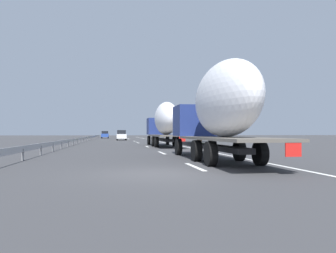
% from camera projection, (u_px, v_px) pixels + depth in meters
% --- Properties ---
extents(ground_plane, '(260.00, 260.00, 0.00)m').
position_uv_depth(ground_plane, '(124.00, 142.00, 50.79)').
color(ground_plane, '#38383A').
extents(lane_stripe_0, '(3.20, 0.20, 0.01)m').
position_uv_depth(lane_stripe_0, '(195.00, 167.00, 13.58)').
color(lane_stripe_0, white).
rests_on(lane_stripe_0, ground_plane).
extents(lane_stripe_1, '(3.20, 0.20, 0.01)m').
position_uv_depth(lane_stripe_1, '(162.00, 153.00, 22.99)').
color(lane_stripe_1, white).
rests_on(lane_stripe_1, ground_plane).
extents(lane_stripe_2, '(3.20, 0.20, 0.01)m').
position_uv_depth(lane_stripe_2, '(147.00, 147.00, 33.29)').
color(lane_stripe_2, white).
rests_on(lane_stripe_2, ground_plane).
extents(lane_stripe_3, '(3.20, 0.20, 0.01)m').
position_uv_depth(lane_stripe_3, '(138.00, 143.00, 45.72)').
color(lane_stripe_3, white).
rests_on(lane_stripe_3, ground_plane).
extents(lane_stripe_4, '(3.20, 0.20, 0.01)m').
position_uv_depth(lane_stripe_4, '(137.00, 142.00, 47.78)').
color(lane_stripe_4, white).
rests_on(lane_stripe_4, ground_plane).
extents(lane_stripe_5, '(3.20, 0.20, 0.01)m').
position_uv_depth(lane_stripe_5, '(134.00, 141.00, 54.46)').
color(lane_stripe_5, white).
rests_on(lane_stripe_5, ground_plane).
extents(lane_stripe_6, '(3.20, 0.20, 0.01)m').
position_uv_depth(lane_stripe_6, '(129.00, 139.00, 74.59)').
color(lane_stripe_6, white).
rests_on(lane_stripe_6, ground_plane).
extents(lane_stripe_7, '(3.20, 0.20, 0.01)m').
position_uv_depth(lane_stripe_7, '(128.00, 139.00, 77.85)').
color(lane_stripe_7, white).
rests_on(lane_stripe_7, ground_plane).
extents(lane_stripe_8, '(3.20, 0.20, 0.01)m').
position_uv_depth(lane_stripe_8, '(127.00, 138.00, 84.12)').
color(lane_stripe_8, white).
rests_on(lane_stripe_8, ground_plane).
extents(edge_line_right, '(110.00, 0.20, 0.01)m').
position_uv_depth(edge_line_right, '(155.00, 141.00, 56.61)').
color(edge_line_right, white).
rests_on(edge_line_right, ground_plane).
extents(truck_lead, '(13.04, 2.55, 4.44)m').
position_uv_depth(truck_lead, '(164.00, 122.00, 33.94)').
color(truck_lead, navy).
rests_on(truck_lead, ground_plane).
extents(truck_trailing, '(12.83, 2.55, 4.72)m').
position_uv_depth(truck_trailing, '(218.00, 108.00, 16.33)').
color(truck_trailing, navy).
rests_on(truck_trailing, ground_plane).
extents(car_blue_sedan, '(4.63, 1.84, 1.83)m').
position_uv_depth(car_blue_sedan, '(105.00, 135.00, 84.24)').
color(car_blue_sedan, '#28479E').
rests_on(car_blue_sedan, ground_plane).
extents(car_black_suv, '(4.11, 1.77, 1.88)m').
position_uv_depth(car_black_suv, '(120.00, 134.00, 105.00)').
color(car_black_suv, black).
rests_on(car_black_suv, ground_plane).
extents(car_white_van, '(4.45, 1.80, 1.88)m').
position_uv_depth(car_white_van, '(121.00, 135.00, 61.50)').
color(car_white_van, white).
rests_on(car_white_van, ground_plane).
extents(car_yellow_coupe, '(4.59, 1.85, 1.85)m').
position_uv_depth(car_yellow_coupe, '(122.00, 135.00, 75.30)').
color(car_yellow_coupe, gold).
rests_on(car_yellow_coupe, ground_plane).
extents(road_sign, '(0.10, 0.90, 3.00)m').
position_uv_depth(road_sign, '(165.00, 129.00, 53.80)').
color(road_sign, gray).
rests_on(road_sign, ground_plane).
extents(tree_0, '(3.67, 3.67, 7.54)m').
position_uv_depth(tree_0, '(201.00, 112.00, 50.71)').
color(tree_0, '#472D19').
rests_on(tree_0, ground_plane).
extents(tree_1, '(2.43, 2.43, 6.99)m').
position_uv_depth(tree_1, '(167.00, 121.00, 79.78)').
color(tree_1, '#472D19').
rests_on(tree_1, ground_plane).
extents(tree_2, '(3.11, 3.11, 7.10)m').
position_uv_depth(tree_2, '(198.00, 113.00, 50.63)').
color(tree_2, '#472D19').
rests_on(tree_2, ground_plane).
extents(tree_3, '(2.53, 2.53, 6.88)m').
position_uv_depth(tree_3, '(165.00, 123.00, 98.91)').
color(tree_3, '#472D19').
rests_on(tree_3, ground_plane).
extents(guardrail_median, '(94.00, 0.10, 0.76)m').
position_uv_depth(guardrail_median, '(86.00, 138.00, 52.80)').
color(guardrail_median, '#9EA0A5').
rests_on(guardrail_median, ground_plane).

